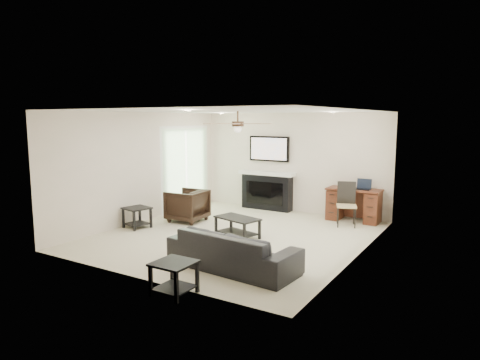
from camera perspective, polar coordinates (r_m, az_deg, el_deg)
The scene contains 10 objects.
room_shell at distance 8.44m, azimuth 0.71°, elevation 3.64°, with size 5.50×5.54×2.52m.
sofa at distance 6.80m, azimuth -0.94°, elevation -9.29°, with size 2.11×0.82×0.62m, color black.
armchair at distance 9.95m, azimuth -7.07°, elevation -3.38°, with size 0.79×0.81×0.74m, color black.
coffee_table at distance 8.60m, azimuth -0.35°, elevation -6.31°, with size 0.90×0.50×0.40m, color black.
end_table_near at distance 5.96m, azimuth -8.77°, elevation -12.81°, with size 0.52×0.52×0.45m, color black.
end_table_left at distance 9.57m, azimuth -13.56°, elevation -4.89°, with size 0.50×0.50×0.45m, color black.
fireplace_unit at distance 11.09m, azimuth 3.59°, elevation 0.92°, with size 1.52×0.34×1.91m, color black.
desk at distance 10.23m, azimuth 14.92°, elevation -3.22°, with size 1.22×0.56×0.76m, color #37150D.
desk_chair at distance 9.69m, azimuth 14.02°, elevation -3.18°, with size 0.42×0.44×0.97m, color black.
laptop at distance 10.07m, azimuth 16.08°, elevation -0.58°, with size 0.33×0.24×0.23m, color black.
Camera 1 is at (4.45, -7.17, 2.35)m, focal length 32.00 mm.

